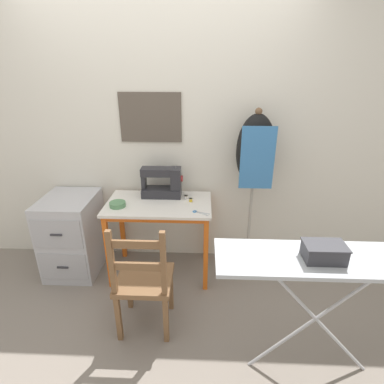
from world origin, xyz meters
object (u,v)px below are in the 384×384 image
Objects in this scene: thread_spool_mid_table at (191,200)px; dress_form at (255,159)px; filing_cabinet at (73,234)px; storage_box at (324,252)px; scissors at (198,212)px; ironing_board at (327,264)px; thread_spool_near_machine at (186,197)px; wooden_chair at (144,281)px; fabric_bowl at (118,204)px; sewing_machine at (164,183)px.

dress_form is at bearing 11.55° from thread_spool_mid_table.
storage_box is (1.90, -1.01, 0.54)m from filing_cabinet.
ironing_board is (0.74, -0.79, 0.09)m from scissors.
thread_spool_near_machine is 0.08m from thread_spool_mid_table.
dress_form is 1.18m from ironing_board.
ironing_board is (0.82, -1.01, 0.07)m from thread_spool_mid_table.
filing_cabinet is 3.37× the size of storage_box.
wooden_chair is 1.21× the size of filing_cabinet.
thread_spool_mid_table is 0.03× the size of ironing_board.
filing_cabinet is at bearing 139.52° from wooden_chair.
ironing_board is at bearing 24.20° from storage_box.
storage_box is at bearing -28.09° from filing_cabinet.
thread_spool_mid_table is at bearing -52.35° from thread_spool_near_machine.
ironing_board is at bearing -31.51° from fabric_bowl.
scissors is at bearing -7.36° from fabric_bowl.
fabric_bowl reaches higher than thread_spool_near_machine.
ironing_board is at bearing -50.97° from thread_spool_mid_table.
fabric_bowl is (-0.37, -0.24, -0.11)m from sewing_machine.
sewing_machine is at bearing 155.33° from thread_spool_mid_table.
thread_spool_near_machine is 0.03× the size of ironing_board.
thread_spool_near_machine reaches higher than filing_cabinet.
sewing_machine is 8.87× the size of thread_spool_near_machine.
dress_form reaches higher than ironing_board.
storage_box is (1.08, -0.32, 0.50)m from wooden_chair.
thread_spool_near_machine is 0.19× the size of storage_box.
scissors is 1.09m from ironing_board.
wooden_chair is at bearing -93.83° from sewing_machine.
fabric_bowl reaches higher than thread_spool_mid_table.
thread_spool_mid_table is (0.25, -0.12, -0.11)m from sewing_machine.
thread_spool_near_machine is 1.14m from filing_cabinet.
sewing_machine is at bearing 8.34° from filing_cabinet.
fabric_bowl is 0.61× the size of storage_box.
scissors is at bearing 52.26° from wooden_chair.
sewing_machine is at bearing 86.17° from wooden_chair.
scissors is 0.23m from thread_spool_mid_table.
sewing_machine is at bearing 32.64° from fabric_bowl.
storage_box is (0.82, -1.08, 0.17)m from thread_spool_near_machine.
sewing_machine is 0.41× the size of wooden_chair.
dress_form reaches higher than filing_cabinet.
thread_spool_near_machine is at bearing -15.03° from sewing_machine.
sewing_machine is 0.30m from thread_spool_mid_table.
fabric_bowl is 0.61m from thread_spool_near_machine.
dress_form is 1.22× the size of ironing_board.
scissors is 1.09m from storage_box.
dress_form is at bearing 34.10° from scissors.
fabric_bowl is at bearing 172.64° from scissors.
filing_cabinet is 1.83m from dress_form.
filing_cabinet is (-1.20, 0.20, -0.36)m from scissors.
sewing_machine is 10.09× the size of thread_spool_mid_table.
scissors is 0.09× the size of dress_form.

